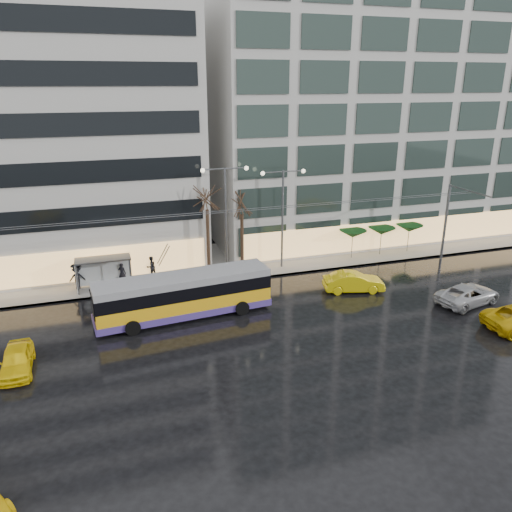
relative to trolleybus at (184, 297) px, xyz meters
name	(u,v)px	position (x,y,z in m)	size (l,w,h in m)	color
ground	(240,335)	(2.89, -3.83, -1.53)	(140.00, 140.00, 0.00)	black
sidewalk	(218,261)	(4.89, 10.17, -1.45)	(80.00, 10.00, 0.15)	gray
kerb	(232,281)	(4.89, 5.22, -1.45)	(80.00, 0.10, 0.15)	slate
building_right	(365,112)	(21.89, 15.17, 11.12)	(32.00, 14.00, 25.00)	#BBB8B2
trolleybus	(184,297)	(0.00, 0.00, 0.00)	(12.35, 5.05, 5.65)	#ECA914
catenary	(223,237)	(3.89, 4.10, 2.72)	(42.24, 5.12, 7.00)	#595B60
bus_shelter	(98,266)	(-5.49, 6.85, 0.43)	(4.20, 1.60, 2.51)	#595B60
street_lamp_near	(226,206)	(4.89, 6.97, 4.46)	(3.96, 0.36, 9.03)	#595B60
street_lamp_far	(283,205)	(9.89, 6.97, 4.19)	(3.96, 0.36, 8.53)	#595B60
tree_a	(207,194)	(3.39, 7.17, 5.56)	(3.20, 3.20, 8.40)	black
tree_b	(242,199)	(6.39, 7.37, 4.87)	(3.20, 3.20, 7.70)	black
parasol_a	(353,234)	(16.89, 7.17, 0.92)	(2.50, 2.50, 2.65)	#595B60
parasol_b	(382,231)	(19.89, 7.17, 0.92)	(2.50, 2.50, 2.65)	#595B60
parasol_c	(409,228)	(22.89, 7.17, 0.92)	(2.50, 2.50, 2.65)	#595B60
taxi_a	(17,360)	(-10.30, -3.95, -0.82)	(1.67, 4.15, 1.41)	yellow
taxi_b	(354,282)	(13.43, 0.41, -0.75)	(1.64, 4.70, 1.55)	yellow
sedan_silver	(468,294)	(20.38, -4.28, -0.80)	(2.41, 5.23, 1.45)	#B0B0B5
pedestrian_a	(121,267)	(-3.74, 7.26, 0.06)	(1.27, 1.28, 2.19)	black
pedestrian_b	(151,267)	(-1.34, 8.05, -0.48)	(1.10, 1.04, 1.79)	black
pedestrian_c	(77,275)	(-7.17, 7.27, -0.25)	(1.22, 0.86, 2.11)	black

